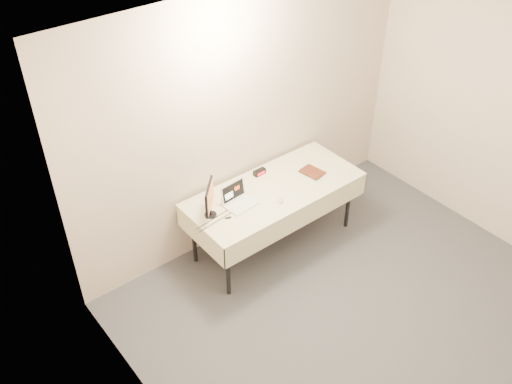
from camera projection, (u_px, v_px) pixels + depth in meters
ground at (424, 367)px, 4.96m from camera, size 5.00×5.00×0.00m
back_wall at (247, 118)px, 5.69m from camera, size 4.00×0.10×2.70m
table at (275, 193)px, 5.82m from camera, size 1.86×0.81×0.74m
laptop at (238, 199)px, 5.56m from camera, size 0.32×0.27×0.21m
monitor at (210, 198)px, 5.32m from camera, size 0.25×0.26×0.35m
book at (308, 167)px, 5.87m from camera, size 0.18×0.05×0.24m
alarm_clock at (259, 172)px, 5.96m from camera, size 0.14×0.06×0.06m
clicker at (280, 200)px, 5.61m from camera, size 0.08×0.11×0.02m
paper_form at (312, 177)px, 5.94m from camera, size 0.16×0.27×0.00m
usb_dongle at (228, 218)px, 5.41m from camera, size 0.06×0.04×0.01m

